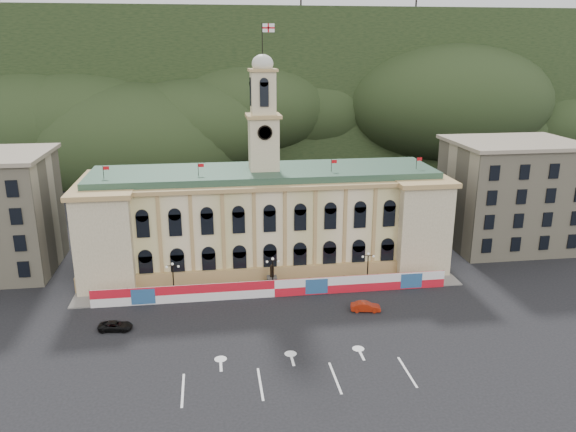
{
  "coord_description": "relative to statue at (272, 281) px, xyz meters",
  "views": [
    {
      "loc": [
        -8.35,
        -56.94,
        33.82
      ],
      "look_at": [
        2.35,
        18.0,
        10.91
      ],
      "focal_mm": 35.0,
      "sensor_mm": 36.0,
      "label": 1
    }
  ],
  "objects": [
    {
      "name": "lane_markings",
      "position": [
        0.0,
        -23.0,
        -1.18
      ],
      "size": [
        26.0,
        10.0,
        0.02
      ],
      "primitive_type": null,
      "color": "white",
      "rests_on": "ground"
    },
    {
      "name": "red_sedan",
      "position": [
        11.47,
        -9.18,
        -0.54
      ],
      "size": [
        2.75,
        4.43,
        1.3
      ],
      "primitive_type": "imported",
      "rotation": [
        0.0,
        0.0,
        1.39
      ],
      "color": "#9D1F0B",
      "rests_on": "ground"
    },
    {
      "name": "pavement",
      "position": [
        0.0,
        -0.25,
        -1.11
      ],
      "size": [
        56.0,
        5.5,
        0.16
      ],
      "primitive_type": "cube",
      "color": "slate",
      "rests_on": "ground"
    },
    {
      "name": "statue",
      "position": [
        0.0,
        0.0,
        0.0
      ],
      "size": [
        1.4,
        1.4,
        3.72
      ],
      "color": "#595651",
      "rests_on": "ground"
    },
    {
      "name": "hill_ridge",
      "position": [
        0.03,
        103.99,
        18.3
      ],
      "size": [
        230.0,
        80.0,
        64.0
      ],
      "color": "black",
      "rests_on": "ground"
    },
    {
      "name": "hoarding_fence",
      "position": [
        0.06,
        -2.93,
        0.06
      ],
      "size": [
        50.0,
        0.44,
        2.5
      ],
      "color": "red",
      "rests_on": "ground"
    },
    {
      "name": "side_building_right",
      "position": [
        43.0,
        12.93,
        8.14
      ],
      "size": [
        21.0,
        17.0,
        18.6
      ],
      "color": "tan",
      "rests_on": "ground"
    },
    {
      "name": "lamp_left",
      "position": [
        -14.0,
        -1.0,
        1.89
      ],
      "size": [
        1.96,
        0.44,
        5.15
      ],
      "color": "black",
      "rests_on": "ground"
    },
    {
      "name": "lamp_center",
      "position": [
        0.0,
        -1.0,
        1.89
      ],
      "size": [
        1.96,
        0.44,
        5.15
      ],
      "color": "black",
      "rests_on": "ground"
    },
    {
      "name": "lamp_right",
      "position": [
        14.0,
        -1.0,
        1.89
      ],
      "size": [
        1.96,
        0.44,
        5.15
      ],
      "color": "black",
      "rests_on": "ground"
    },
    {
      "name": "black_suv",
      "position": [
        -20.71,
        -9.85,
        -0.61
      ],
      "size": [
        2.82,
        4.57,
        1.15
      ],
      "primitive_type": "imported",
      "rotation": [
        0.0,
        0.0,
        1.46
      ],
      "color": "black",
      "rests_on": "ground"
    },
    {
      "name": "ground",
      "position": [
        0.0,
        -18.0,
        -1.19
      ],
      "size": [
        260.0,
        260.0,
        0.0
      ],
      "primitive_type": "plane",
      "color": "black",
      "rests_on": "ground"
    },
    {
      "name": "city_hall",
      "position": [
        0.0,
        9.63,
        6.66
      ],
      "size": [
        56.2,
        17.6,
        37.1
      ],
      "color": "beige",
      "rests_on": "ground"
    }
  ]
}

